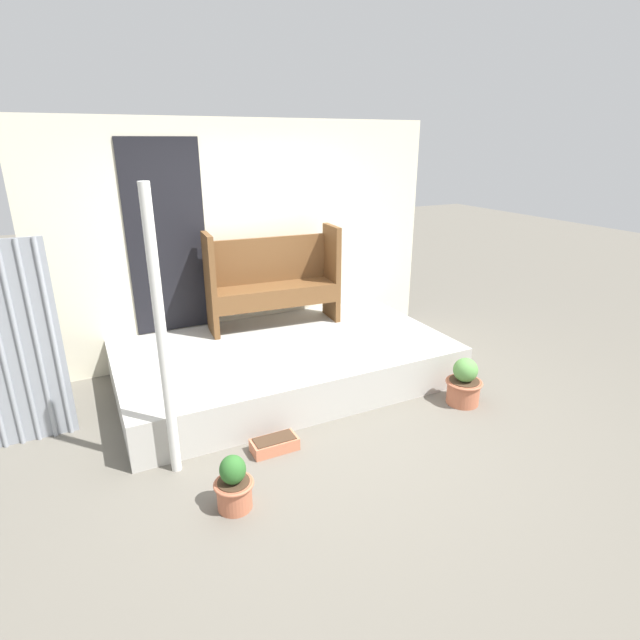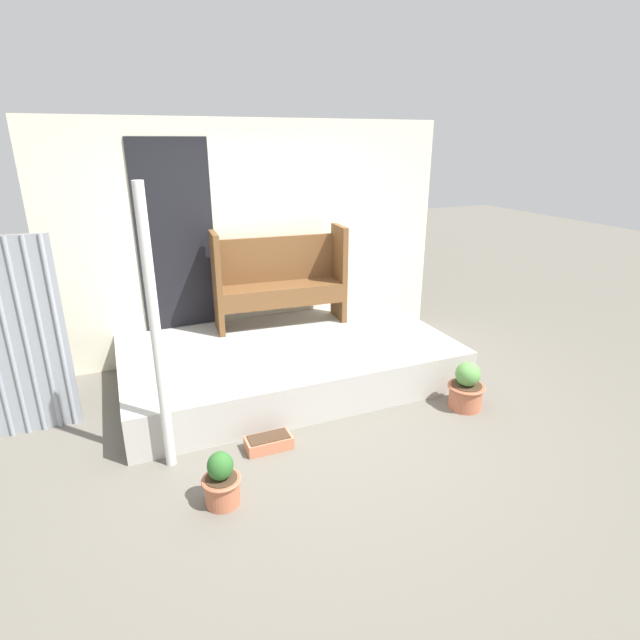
% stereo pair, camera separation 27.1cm
% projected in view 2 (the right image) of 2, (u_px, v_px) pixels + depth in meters
% --- Properties ---
extents(ground_plane, '(24.00, 24.00, 0.00)m').
position_uv_depth(ground_plane, '(318.00, 424.00, 4.43)').
color(ground_plane, '#666056').
extents(porch_slab, '(3.30, 1.89, 0.40)m').
position_uv_depth(porch_slab, '(288.00, 361.00, 5.21)').
color(porch_slab, '#B2AFA8').
rests_on(porch_slab, ground_plane).
extents(house_wall, '(4.50, 0.08, 2.60)m').
position_uv_depth(house_wall, '(255.00, 240.00, 5.66)').
color(house_wall, beige).
rests_on(house_wall, ground_plane).
extents(support_post, '(0.08, 0.08, 2.14)m').
position_uv_depth(support_post, '(156.00, 336.00, 3.53)').
color(support_post, silver).
rests_on(support_post, ground_plane).
extents(bench, '(1.47, 0.50, 1.08)m').
position_uv_depth(bench, '(280.00, 276.00, 5.52)').
color(bench, brown).
rests_on(bench, porch_slab).
extents(flower_pot_left, '(0.28, 0.28, 0.41)m').
position_uv_depth(flower_pot_left, '(222.00, 482.00, 3.41)').
color(flower_pot_left, '#B76647').
rests_on(flower_pot_left, ground_plane).
extents(flower_pot_middle, '(0.35, 0.35, 0.46)m').
position_uv_depth(flower_pot_middle, '(466.00, 388.00, 4.64)').
color(flower_pot_middle, '#B76647').
rests_on(flower_pot_middle, ground_plane).
extents(planter_box_rect, '(0.38, 0.19, 0.11)m').
position_uv_depth(planter_box_rect, '(269.00, 442.00, 4.07)').
color(planter_box_rect, '#C67251').
rests_on(planter_box_rect, ground_plane).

